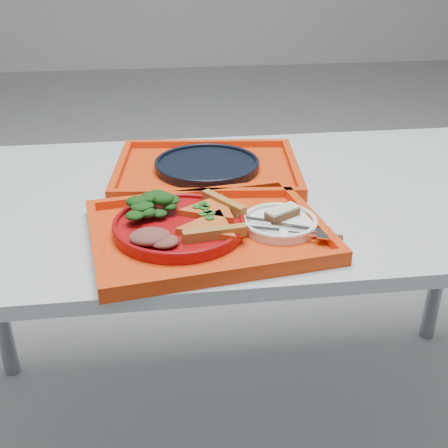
{
  "coord_description": "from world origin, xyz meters",
  "views": [
    {
      "loc": [
        -0.21,
        -1.18,
        1.29
      ],
      "look_at": [
        -0.08,
        -0.21,
        0.78
      ],
      "focal_mm": 45.0,
      "sensor_mm": 36.0,
      "label": 1
    }
  ],
  "objects_px": {
    "tray_far": "(207,171)",
    "dessert_bar": "(282,213)",
    "tray_main": "(208,235)",
    "navy_plate": "(207,166)",
    "dinner_plate": "(179,227)"
  },
  "relations": [
    {
      "from": "tray_main",
      "to": "dinner_plate",
      "type": "bearing_deg",
      "value": 161.66
    },
    {
      "from": "tray_main",
      "to": "tray_far",
      "type": "height_order",
      "value": "same"
    },
    {
      "from": "tray_main",
      "to": "navy_plate",
      "type": "distance_m",
      "value": 0.33
    },
    {
      "from": "tray_far",
      "to": "dessert_bar",
      "type": "height_order",
      "value": "dessert_bar"
    },
    {
      "from": "tray_main",
      "to": "tray_far",
      "type": "xyz_separation_m",
      "value": [
        0.03,
        0.33,
        0.0
      ]
    },
    {
      "from": "tray_main",
      "to": "tray_far",
      "type": "bearing_deg",
      "value": 76.21
    },
    {
      "from": "tray_far",
      "to": "navy_plate",
      "type": "bearing_deg",
      "value": 51.09
    },
    {
      "from": "dinner_plate",
      "to": "navy_plate",
      "type": "bearing_deg",
      "value": 74.65
    },
    {
      "from": "tray_far",
      "to": "dessert_bar",
      "type": "bearing_deg",
      "value": -63.07
    },
    {
      "from": "dinner_plate",
      "to": "dessert_bar",
      "type": "relative_size",
      "value": 3.36
    },
    {
      "from": "tray_main",
      "to": "dessert_bar",
      "type": "height_order",
      "value": "dessert_bar"
    },
    {
      "from": "navy_plate",
      "to": "dessert_bar",
      "type": "distance_m",
      "value": 0.34
    },
    {
      "from": "navy_plate",
      "to": "dessert_bar",
      "type": "xyz_separation_m",
      "value": [
        0.12,
        -0.32,
        0.02
      ]
    },
    {
      "from": "navy_plate",
      "to": "tray_far",
      "type": "bearing_deg",
      "value": -135.0
    },
    {
      "from": "tray_far",
      "to": "dinner_plate",
      "type": "distance_m",
      "value": 0.33
    }
  ]
}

